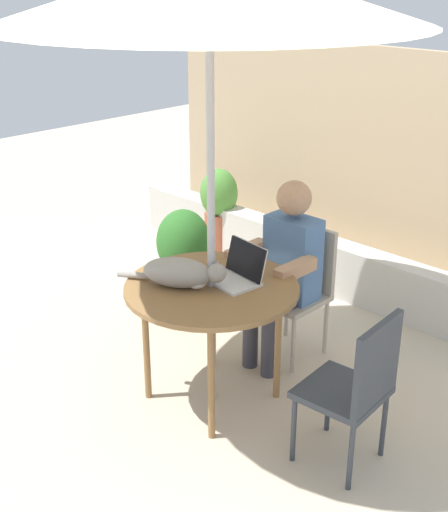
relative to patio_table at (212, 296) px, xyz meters
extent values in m
plane|color=beige|center=(0.00, 0.00, -0.68)|extent=(14.00, 14.00, 0.00)
cube|color=tan|center=(0.00, 2.45, 0.23)|extent=(5.61, 0.08, 1.83)
cube|color=beige|center=(0.00, 1.71, -0.47)|extent=(5.05, 0.20, 0.42)
cylinder|color=olive|center=(0.00, 0.00, 0.05)|extent=(1.00, 1.00, 0.03)
cylinder|color=olive|center=(0.27, 0.27, -0.32)|extent=(0.04, 0.04, 0.72)
cylinder|color=olive|center=(-0.27, 0.27, -0.32)|extent=(0.04, 0.04, 0.72)
cylinder|color=olive|center=(-0.27, -0.27, -0.32)|extent=(0.04, 0.04, 0.72)
cylinder|color=olive|center=(0.27, -0.27, -0.32)|extent=(0.04, 0.04, 0.72)
cylinder|color=#B7B7BC|center=(0.00, 0.00, 0.47)|extent=(0.04, 0.04, 2.31)
cube|color=#B2A899|center=(0.00, 0.72, -0.27)|extent=(0.40, 0.40, 0.04)
cube|color=#B2A899|center=(0.00, 0.90, -0.03)|extent=(0.40, 0.04, 0.44)
cylinder|color=#B2A899|center=(0.17, 0.89, -0.49)|extent=(0.03, 0.03, 0.40)
cylinder|color=#B2A899|center=(-0.17, 0.89, -0.49)|extent=(0.03, 0.03, 0.40)
cylinder|color=#B2A899|center=(-0.17, 0.55, -0.49)|extent=(0.03, 0.03, 0.40)
cylinder|color=#B2A899|center=(0.17, 0.55, -0.49)|extent=(0.03, 0.03, 0.40)
cube|color=#33383F|center=(0.87, 0.07, -0.27)|extent=(0.43, 0.43, 0.04)
cube|color=#33383F|center=(1.05, 0.09, -0.03)|extent=(0.07, 0.40, 0.44)
cylinder|color=#33383F|center=(1.06, -0.08, -0.49)|extent=(0.03, 0.03, 0.40)
cylinder|color=#33383F|center=(1.03, 0.26, -0.49)|extent=(0.03, 0.03, 0.40)
cylinder|color=#33383F|center=(0.69, 0.23, -0.49)|extent=(0.03, 0.03, 0.40)
cylinder|color=#33383F|center=(0.72, -0.11, -0.49)|extent=(0.03, 0.03, 0.40)
cube|color=#4C72A5|center=(0.00, 0.72, 0.02)|extent=(0.34, 0.20, 0.54)
sphere|color=tan|center=(0.00, 0.71, 0.42)|extent=(0.22, 0.22, 0.22)
cube|color=#383842|center=(-0.08, 0.57, -0.20)|extent=(0.12, 0.30, 0.12)
cylinder|color=#383842|center=(-0.08, 0.42, -0.47)|extent=(0.10, 0.10, 0.43)
cube|color=#383842|center=(0.08, 0.57, -0.20)|extent=(0.12, 0.30, 0.12)
cylinder|color=#383842|center=(0.08, 0.42, -0.47)|extent=(0.10, 0.10, 0.43)
cube|color=tan|center=(-0.20, 0.50, 0.07)|extent=(0.08, 0.32, 0.08)
cube|color=tan|center=(0.20, 0.50, 0.07)|extent=(0.08, 0.32, 0.08)
cube|color=silver|center=(0.05, 0.11, 0.07)|extent=(0.32, 0.25, 0.02)
cube|color=black|center=(0.07, 0.21, 0.18)|extent=(0.30, 0.09, 0.20)
cube|color=silver|center=(0.07, 0.22, 0.18)|extent=(0.30, 0.09, 0.20)
ellipsoid|color=gray|center=(-0.13, -0.14, 0.15)|extent=(0.44, 0.37, 0.17)
sphere|color=gray|center=(0.07, -0.02, 0.17)|extent=(0.11, 0.11, 0.11)
ellipsoid|color=white|center=(-0.03, -0.08, 0.11)|extent=(0.16, 0.16, 0.09)
cylinder|color=gray|center=(-0.38, -0.26, 0.09)|extent=(0.17, 0.12, 0.04)
cone|color=gray|center=(0.08, -0.05, 0.22)|extent=(0.04, 0.04, 0.03)
cone|color=gray|center=(0.05, 0.00, 0.22)|extent=(0.04, 0.04, 0.03)
cylinder|color=#9E5138|center=(-1.63, 1.68, -0.51)|extent=(0.26, 0.26, 0.36)
ellipsoid|color=#4C8C38|center=(-1.63, 1.68, -0.14)|extent=(0.34, 0.34, 0.44)
cylinder|color=#9E5138|center=(-0.89, 0.58, -0.49)|extent=(0.35, 0.35, 0.39)
ellipsoid|color=#2D6B28|center=(-0.89, 0.58, -0.09)|extent=(0.39, 0.39, 0.48)
camera|label=1|loc=(2.55, -2.47, 1.76)|focal=48.68mm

